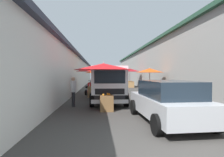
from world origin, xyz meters
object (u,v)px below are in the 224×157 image
fruit_stall_near_right (99,74)px  delivery_truck (109,86)px  plastic_stool (109,89)px  hatchback_car (167,101)px  parked_scooter (88,89)px  fruit_stall_mid_lane (150,74)px  fruit_stall_far_left (92,74)px  fruit_stall_near_left (104,71)px  vendor_by_crates (73,90)px  fruit_stall_far_right (130,72)px

fruit_stall_near_right → delivery_truck: bearing=-175.2°
plastic_stool → hatchback_car: bearing=-172.6°
parked_scooter → plastic_stool: parked_scooter is taller
fruit_stall_mid_lane → fruit_stall_far_left: size_ratio=0.96×
fruit_stall_mid_lane → plastic_stool: fruit_stall_mid_lane is taller
fruit_stall_near_left → plastic_stool: 8.41m
fruit_stall_mid_lane → fruit_stall_near_left: bearing=146.0°
fruit_stall_mid_lane → hatchback_car: bearing=168.1°
fruit_stall_near_right → fruit_stall_near_left: bearing=-178.3°
delivery_truck → parked_scooter: delivery_truck is taller
parked_scooter → vendor_by_crates: bearing=175.4°
fruit_stall_mid_lane → delivery_truck: bearing=140.8°
fruit_stall_far_left → fruit_stall_near_right: bearing=-9.2°
fruit_stall_far_right → fruit_stall_near_left: bearing=165.1°
fruit_stall_near_left → fruit_stall_near_right: bearing=1.7°
fruit_stall_near_right → fruit_stall_far_left: (-3.05, 0.50, 0.00)m
vendor_by_crates → fruit_stall_near_left: bearing=-120.4°
fruit_stall_mid_lane → fruit_stall_far_right: size_ratio=0.87×
fruit_stall_near_right → delivery_truck: size_ratio=0.49×
fruit_stall_far_right → fruit_stall_far_left: size_ratio=1.10×
fruit_stall_near_right → hatchback_car: (-10.14, -2.37, -0.95)m
fruit_stall_far_right → delivery_truck: (-12.51, 3.40, -0.88)m
fruit_stall_near_left → fruit_stall_far_left: fruit_stall_far_left is taller
fruit_stall_mid_lane → fruit_stall_near_right: size_ratio=0.91×
hatchback_car → plastic_stool: 10.75m
delivery_truck → vendor_by_crates: size_ratio=3.22×
fruit_stall_near_left → parked_scooter: (6.52, 1.12, -1.36)m
hatchback_car → fruit_stall_far_left: bearing=22.0°
fruit_stall_near_right → hatchback_car: size_ratio=0.61×
fruit_stall_far_left → plastic_stool: 4.09m
fruit_stall_near_left → fruit_stall_far_right: bearing=-14.9°
plastic_stool → fruit_stall_far_right: bearing=-27.6°
parked_scooter → hatchback_car: bearing=-160.0°
fruit_stall_near_left → fruit_stall_mid_lane: bearing=-34.0°
fruit_stall_mid_lane → vendor_by_crates: size_ratio=1.45×
fruit_stall_near_left → plastic_stool: size_ratio=6.42×
fruit_stall_far_right → delivery_truck: 12.99m
vendor_by_crates → delivery_truck: bearing=-76.5°
fruit_stall_mid_lane → fruit_stall_near_left: fruit_stall_near_left is taller
fruit_stall_mid_lane → fruit_stall_far_right: (8.17, 0.15, 0.26)m
fruit_stall_near_left → fruit_stall_far_left: (4.69, 0.72, -0.12)m
fruit_stall_far_left → delivery_truck: (-3.33, -1.03, -0.65)m
fruit_stall_far_left → hatchback_car: bearing=-158.0°
fruit_stall_near_right → delivery_truck: 6.43m
fruit_stall_far_right → plastic_stool: (-5.63, 2.94, -1.60)m
fruit_stall_far_right → hatchback_car: (-16.28, 1.56, -1.19)m
fruit_stall_far_left → parked_scooter: bearing=12.1°
fruit_stall_near_right → vendor_by_crates: fruit_stall_near_right is taller
fruit_stall_near_right → parked_scooter: fruit_stall_near_right is taller
fruit_stall_near_right → vendor_by_crates: bearing=168.9°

